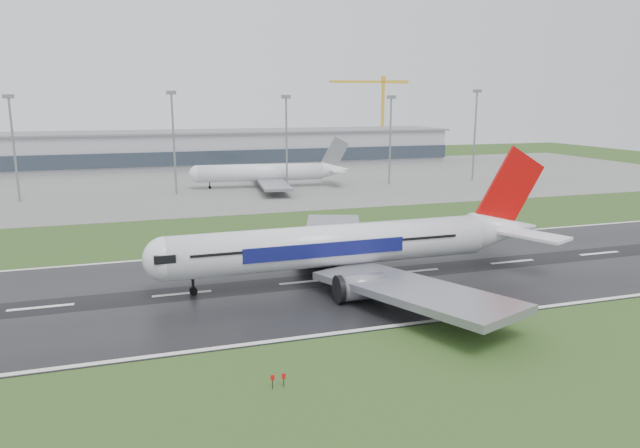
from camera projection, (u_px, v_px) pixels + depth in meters
name	position (u px, v px, depth m)	size (l,w,h in m)	color
ground	(306.00, 282.00, 94.93)	(520.00, 520.00, 0.00)	#28471A
runway	(306.00, 282.00, 94.92)	(400.00, 45.00, 0.10)	black
apron	(212.00, 182.00, 211.46)	(400.00, 130.00, 0.08)	slate
terminal	(195.00, 149.00, 265.82)	(240.00, 36.00, 15.00)	#9699A1
main_airliner	(361.00, 219.00, 94.69)	(69.52, 66.21, 20.52)	white
parked_airliner	(268.00, 163.00, 197.57)	(56.31, 52.43, 16.50)	silver
tower_crane	(383.00, 117.00, 306.63)	(42.56, 2.32, 42.19)	gold
runway_sign	(471.00, 325.00, 75.60)	(2.30, 0.26, 1.04)	black
floodmast_1	(14.00, 151.00, 167.45)	(0.64, 0.64, 30.02)	gray
floodmast_2	(174.00, 145.00, 180.69)	(0.64, 0.64, 31.27)	gray
floodmast_3	(287.00, 145.00, 191.58)	(0.64, 0.64, 30.09)	gray
floodmast_4	(390.00, 142.00, 202.70)	(0.64, 0.64, 30.05)	gray
floodmast_5	(475.00, 137.00, 212.51)	(0.64, 0.64, 32.27)	gray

